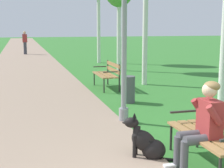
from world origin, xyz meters
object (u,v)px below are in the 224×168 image
Objects in this scene: park_bench_mid at (108,73)px; lamp_post_near at (124,7)px; pedestrian_distant at (25,43)px; person_seated_on_near_bench at (202,122)px; park_bench_near at (212,131)px; litter_bin at (128,89)px; dog_black at (147,143)px.

lamp_post_near is at bearing -99.77° from park_bench_mid.
person_seated_on_near_bench is at bearing -84.30° from pedestrian_distant.
pedestrian_distant reaches higher than person_seated_on_near_bench.
park_bench_near is 6.25m from park_bench_mid.
pedestrian_distant is at bearing 98.27° from litter_bin.
litter_bin is at bearing 88.59° from park_bench_near.
lamp_post_near is (-0.56, 2.42, 1.85)m from park_bench_near.
lamp_post_near is at bearing -84.62° from pedestrian_distant.
park_bench_mid is at bearing 80.23° from lamp_post_near.
park_bench_near is 0.33× the size of lamp_post_near.
park_bench_mid is 4.30m from lamp_post_near.
lamp_post_near is at bearing 97.97° from person_seated_on_near_bench.
litter_bin is at bearing -89.93° from park_bench_mid.
dog_black is 1.09× the size of litter_bin.
dog_black is 3.83m from litter_bin.
park_bench_near is at bearing 22.46° from person_seated_on_near_bench.
park_bench_mid is 1.20× the size of person_seated_on_near_bench.
park_bench_near reaches higher than litter_bin.
person_seated_on_near_bench is 1.79× the size of litter_bin.
litter_bin is (0.00, -2.10, -0.16)m from park_bench_mid.
park_bench_mid reaches higher than dog_black.
person_seated_on_near_bench is at bearing -94.18° from litter_bin.
lamp_post_near is (-0.35, 2.51, 1.68)m from person_seated_on_near_bench.
park_bench_near is at bearing -28.04° from dog_black.
lamp_post_near is 2.73m from litter_bin.
pedestrian_distant is (-2.23, 20.22, 0.33)m from park_bench_near.
park_bench_near is 0.91× the size of pedestrian_distant.
park_bench_near is at bearing -83.69° from pedestrian_distant.
litter_bin is (0.66, 1.72, -2.01)m from lamp_post_near.
litter_bin is 0.42× the size of pedestrian_distant.
pedestrian_distant is (-2.03, 20.30, 0.16)m from person_seated_on_near_bench.
lamp_post_near is at bearing 102.98° from park_bench_near.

